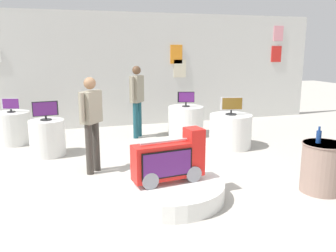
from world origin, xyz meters
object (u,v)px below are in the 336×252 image
object	(u,v)px
tv_on_center_rear	(45,110)
shopper_browsing_rear	(91,118)
main_display_pedestal	(168,190)
novelty_firetruck_tv	(170,162)
display_pedestal_right_rear	(186,121)
shopper_browsing_near_truck	(137,96)
display_pedestal_far_right	(13,128)
bottle_on_side_table	(319,136)
side_table_round	(323,167)
tv_on_far_right	(11,105)
display_pedestal_center_rear	(47,138)
tv_on_right_rear	(186,98)
display_pedestal_left_rear	(230,131)
tv_on_left_rear	(232,105)

from	to	relation	value
tv_on_center_rear	shopper_browsing_rear	xyz separation A→B (m)	(0.77, -1.28, 0.04)
main_display_pedestal	novelty_firetruck_tv	bearing A→B (deg)	-12.23
main_display_pedestal	display_pedestal_right_rear	bearing A→B (deg)	66.35
shopper_browsing_near_truck	shopper_browsing_rear	distance (m)	2.53
display_pedestal_far_right	bottle_on_side_table	bearing A→B (deg)	-42.62
side_table_round	bottle_on_side_table	bearing A→B (deg)	146.89
main_display_pedestal	tv_on_far_right	xyz separation A→B (m)	(-2.44, 3.85, 0.76)
side_table_round	bottle_on_side_table	world-z (taller)	bottle_on_side_table
display_pedestal_right_rear	shopper_browsing_near_truck	world-z (taller)	shopper_browsing_near_truck
display_pedestal_center_rear	display_pedestal_right_rear	distance (m)	3.28
display_pedestal_far_right	display_pedestal_right_rear	bearing A→B (deg)	-5.90
tv_on_center_rear	side_table_round	xyz separation A→B (m)	(3.92, -3.13, -0.53)
tv_on_right_rear	display_pedestal_far_right	world-z (taller)	tv_on_right_rear
tv_on_far_right	tv_on_center_rear	bearing A→B (deg)	-56.77
shopper_browsing_rear	display_pedestal_left_rear	bearing A→B (deg)	14.05
display_pedestal_left_rear	display_pedestal_center_rear	world-z (taller)	same
main_display_pedestal	display_pedestal_left_rear	bearing A→B (deg)	46.35
display_pedestal_center_rear	tv_on_right_rear	distance (m)	3.32
main_display_pedestal	shopper_browsing_rear	world-z (taller)	shopper_browsing_rear
shopper_browsing_near_truck	shopper_browsing_rear	world-z (taller)	shopper_browsing_near_truck
tv_on_right_rear	bottle_on_side_table	xyz separation A→B (m)	(0.66, -3.83, -0.08)
main_display_pedestal	shopper_browsing_rear	bearing A→B (deg)	122.70
main_display_pedestal	shopper_browsing_rear	xyz separation A→B (m)	(-0.91, 1.42, 0.84)
bottle_on_side_table	tv_on_right_rear	bearing A→B (deg)	99.75
tv_on_center_rear	side_table_round	size ratio (longest dim) A/B	0.65
novelty_firetruck_tv	bottle_on_side_table	bearing A→B (deg)	-9.95
display_pedestal_right_rear	side_table_round	world-z (taller)	side_table_round
novelty_firetruck_tv	side_table_round	size ratio (longest dim) A/B	1.42
main_display_pedestal	bottle_on_side_table	xyz separation A→B (m)	(2.17, -0.38, 0.72)
tv_on_center_rear	tv_on_far_right	bearing A→B (deg)	123.23
display_pedestal_center_rear	tv_on_far_right	world-z (taller)	tv_on_far_right
tv_on_far_right	novelty_firetruck_tv	bearing A→B (deg)	-57.53
display_pedestal_right_rear	shopper_browsing_near_truck	size ratio (longest dim) A/B	0.50
shopper_browsing_near_truck	display_pedestal_right_rear	bearing A→B (deg)	-7.92
side_table_round	tv_on_left_rear	bearing A→B (deg)	94.07
novelty_firetruck_tv	tv_on_far_right	world-z (taller)	tv_on_far_right
novelty_firetruck_tv	side_table_round	distance (m)	2.27
shopper_browsing_near_truck	tv_on_right_rear	bearing A→B (deg)	-8.10
tv_on_center_rear	display_pedestal_center_rear	bearing A→B (deg)	83.75
shopper_browsing_near_truck	shopper_browsing_rear	size ratio (longest dim) A/B	1.04
display_pedestal_right_rear	shopper_browsing_near_truck	distance (m)	1.34
novelty_firetruck_tv	tv_on_far_right	xyz separation A→B (m)	(-2.46, 3.86, 0.34)
main_display_pedestal	display_pedestal_right_rear	size ratio (longest dim) A/B	1.85
tv_on_center_rear	tv_on_far_right	xyz separation A→B (m)	(-0.76, 1.16, -0.03)
side_table_round	shopper_browsing_rear	size ratio (longest dim) A/B	0.45
tv_on_right_rear	side_table_round	size ratio (longest dim) A/B	0.54
tv_on_left_rear	shopper_browsing_rear	xyz separation A→B (m)	(-2.97, -0.74, 0.04)
tv_on_left_rear	display_pedestal_left_rear	bearing A→B (deg)	104.78
display_pedestal_far_right	shopper_browsing_near_truck	xyz separation A→B (m)	(2.78, -0.25, 0.64)
tv_on_right_rear	display_pedestal_far_right	bearing A→B (deg)	174.05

